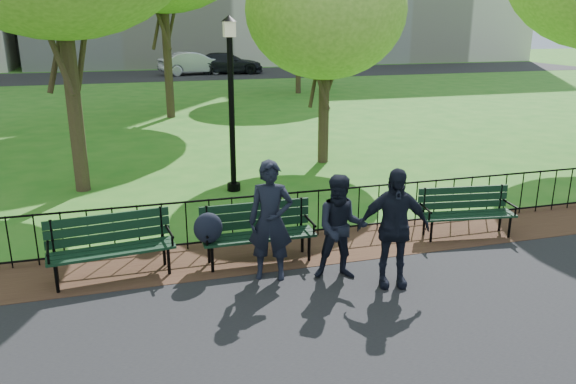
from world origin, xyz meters
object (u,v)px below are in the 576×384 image
object	(u,v)px
person_mid	(341,228)
person_right	(393,228)
lamppost	(231,99)
sedan_dark	(227,63)
park_bench_main	(234,227)
park_bench_right_a	(466,207)
tree_near_e	(326,10)
park_bench_left_a	(110,240)
person_left	(271,221)
sedan_silver	(193,63)

from	to	relation	value
person_mid	person_right	distance (m)	0.79
person_mid	lamppost	bearing A→B (deg)	113.07
sedan_dark	park_bench_main	bearing A→B (deg)	178.70
park_bench_main	person_right	distance (m)	2.53
park_bench_right_a	tree_near_e	xyz separation A→B (m)	(-0.62, 6.06, 3.52)
person_right	park_bench_left_a	bearing A→B (deg)	174.08
park_bench_left_a	park_bench_main	bearing A→B (deg)	-10.29
tree_near_e	person_mid	bearing A→B (deg)	-107.60
lamppost	person_mid	size ratio (longest dim) A/B	2.40
person_left	sedan_silver	xyz separation A→B (m)	(3.08, 34.36, -0.12)
lamppost	person_left	distance (m)	4.94
park_bench_main	sedan_silver	distance (m)	33.93
person_mid	sedan_dark	size ratio (longest dim) A/B	0.31
person_left	sedan_silver	distance (m)	34.50
lamppost	person_left	bearing A→B (deg)	-94.01
lamppost	person_left	xyz separation A→B (m)	(-0.34, -4.78, -1.21)
park_bench_main	sedan_dark	world-z (taller)	sedan_dark
person_right	person_mid	bearing A→B (deg)	160.68
lamppost	person_right	world-z (taller)	lamppost
tree_near_e	sedan_silver	distance (m)	27.74
lamppost	sedan_silver	bearing A→B (deg)	84.70
park_bench_main	sedan_dark	bearing A→B (deg)	80.02
park_bench_main	lamppost	bearing A→B (deg)	79.46
park_bench_main	person_mid	xyz separation A→B (m)	(1.47, -0.92, 0.17)
park_bench_left_a	sedan_dark	distance (m)	34.65
park_bench_left_a	park_bench_right_a	xyz separation A→B (m)	(6.25, 0.00, -0.05)
park_bench_right_a	person_right	size ratio (longest dim) A/B	0.98
person_left	person_mid	bearing A→B (deg)	2.92
person_left	park_bench_left_a	bearing A→B (deg)	-178.38
park_bench_right_a	sedan_dark	bearing A→B (deg)	94.96
park_bench_main	person_left	distance (m)	0.81
lamppost	person_left	world-z (taller)	lamppost
tree_near_e	sedan_silver	bearing A→B (deg)	90.42
park_bench_left_a	lamppost	world-z (taller)	lamppost
lamppost	person_left	size ratio (longest dim) A/B	2.12
park_bench_left_a	person_left	world-z (taller)	person_left
person_mid	person_right	bearing A→B (deg)	-18.24
park_bench_left_a	tree_near_e	size ratio (longest dim) A/B	0.33
sedan_silver	sedan_dark	xyz separation A→B (m)	(2.53, 0.12, -0.05)
park_bench_right_a	person_mid	xyz separation A→B (m)	(-2.87, -1.05, 0.27)
person_left	person_right	xyz separation A→B (m)	(1.67, -0.73, -0.02)
park_bench_left_a	park_bench_right_a	world-z (taller)	park_bench_left_a
tree_near_e	sedan_dark	size ratio (longest dim) A/B	1.13
tree_near_e	sedan_dark	bearing A→B (deg)	85.19
lamppost	sedan_dark	size ratio (longest dim) A/B	0.75
park_bench_left_a	sedan_silver	xyz separation A→B (m)	(5.44, 33.61, 0.22)
person_left	person_mid	distance (m)	1.07
person_mid	sedan_silver	distance (m)	34.72
park_bench_main	person_mid	bearing A→B (deg)	-31.82
tree_near_e	sedan_dark	world-z (taller)	tree_near_e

